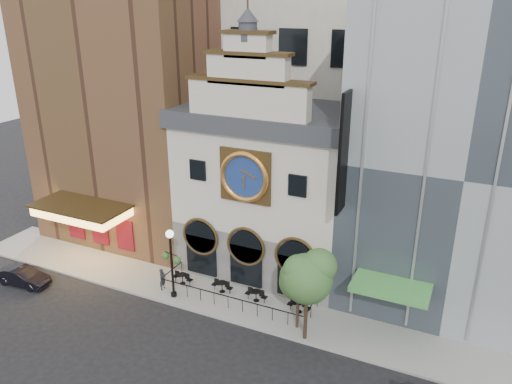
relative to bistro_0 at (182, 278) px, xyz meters
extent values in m
plane|color=black|center=(4.40, -2.52, -0.61)|extent=(120.00, 120.00, 0.00)
cube|color=gray|center=(4.40, -0.02, -0.54)|extent=(44.00, 5.00, 0.15)
cube|color=#605E5B|center=(4.40, 5.48, 1.54)|extent=(12.00, 8.00, 4.00)
cube|color=silver|center=(4.40, 5.48, 7.04)|extent=(12.00, 8.00, 7.00)
cube|color=#2D3035|center=(4.40, 5.48, 11.14)|extent=(12.60, 8.60, 1.20)
cube|color=#382710|center=(4.40, 1.40, 7.94)|extent=(3.60, 0.25, 3.60)
cylinder|color=navy|center=(4.40, 1.26, 7.94)|extent=(3.10, 0.12, 3.10)
torus|color=#E19442|center=(4.40, 1.18, 7.94)|extent=(3.46, 0.36, 3.46)
cylinder|color=#2D3035|center=(4.40, 1.88, 16.84)|extent=(1.10, 1.10, 1.10)
cone|color=#2D3035|center=(4.40, 1.88, 17.79)|extent=(1.30, 1.30, 0.80)
cube|color=brown|center=(-8.60, 7.48, 12.04)|extent=(14.00, 12.00, 25.00)
cube|color=#FFBF59|center=(-8.60, -0.22, 3.74)|extent=(7.00, 3.40, 0.70)
cube|color=#382710|center=(-8.60, -0.22, 4.19)|extent=(7.40, 3.80, 0.15)
cube|color=maroon|center=(-8.60, 1.43, 1.54)|extent=(5.60, 0.15, 2.60)
cube|color=gray|center=(17.40, 7.48, 9.54)|extent=(14.00, 12.00, 20.00)
cube|color=#4BA049|center=(14.40, 0.28, 2.84)|extent=(4.50, 2.40, 0.35)
cube|color=black|center=(11.00, 0.48, 10.54)|extent=(0.18, 1.60, 7.00)
cylinder|color=black|center=(0.00, 0.00, 0.28)|extent=(0.68, 0.68, 0.03)
cylinder|color=black|center=(0.00, 0.00, -0.09)|extent=(0.06, 0.06, 0.72)
cylinder|color=black|center=(3.09, 0.25, 0.28)|extent=(0.68, 0.68, 0.03)
cylinder|color=black|center=(3.09, 0.25, -0.09)|extent=(0.06, 0.06, 0.72)
cylinder|color=black|center=(5.71, 0.25, 0.28)|extent=(0.68, 0.68, 0.03)
cylinder|color=black|center=(5.71, 0.25, -0.09)|extent=(0.06, 0.06, 0.72)
cylinder|color=black|center=(8.79, 0.25, 0.28)|extent=(0.68, 0.68, 0.03)
cylinder|color=black|center=(8.79, 0.25, -0.09)|extent=(0.06, 0.06, 0.72)
imported|color=black|center=(-10.47, -4.74, 0.05)|extent=(4.11, 1.70, 1.32)
imported|color=black|center=(-0.86, -1.19, 0.33)|extent=(0.38, 0.58, 1.59)
cylinder|color=black|center=(0.33, -1.63, 1.81)|extent=(0.16, 0.16, 4.56)
cylinder|color=black|center=(0.33, -1.63, -0.33)|extent=(0.40, 0.40, 0.27)
sphere|color=white|center=(0.33, -1.63, 4.28)|extent=(0.55, 0.55, 0.55)
sphere|color=#2D5120|center=(-0.20, -1.52, 2.50)|extent=(0.51, 0.51, 0.51)
sphere|color=#2D5120|center=(0.87, -1.74, 2.50)|extent=(0.51, 0.51, 0.51)
cylinder|color=#382619|center=(9.25, -1.29, 0.81)|extent=(0.18, 0.18, 2.55)
sphere|color=#325923|center=(9.25, -1.29, 2.82)|extent=(2.37, 2.37, 2.37)
sphere|color=#325923|center=(9.70, -1.02, 3.46)|extent=(1.64, 1.64, 1.64)
sphere|color=#325923|center=(8.88, -1.48, 3.28)|extent=(1.46, 1.46, 1.46)
cylinder|color=#382619|center=(10.06, -2.12, 1.13)|extent=(0.23, 0.23, 3.20)
sphere|color=#325E25|center=(10.06, -2.12, 3.65)|extent=(2.97, 2.97, 2.97)
sphere|color=#325E25|center=(10.63, -1.78, 4.44)|extent=(2.05, 2.05, 2.05)
sphere|color=#325E25|center=(9.60, -2.35, 4.22)|extent=(1.83, 1.83, 1.83)
camera|label=1|loc=(17.94, -25.91, 18.59)|focal=35.00mm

